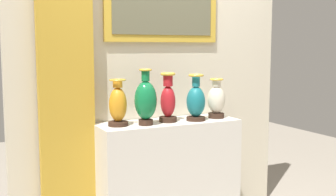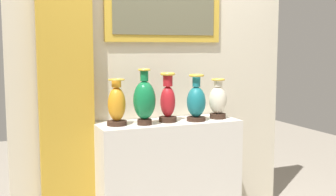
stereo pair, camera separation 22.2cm
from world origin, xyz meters
TOP-DOWN VIEW (x-y plane):
  - display_shelf at (0.00, 0.00)m, footprint 1.17×0.41m
  - back_wall at (0.00, 0.26)m, footprint 2.44×0.14m
  - curtain_gold at (-0.79, 0.14)m, footprint 0.41×0.08m
  - vase_amber at (-0.43, -0.01)m, footprint 0.15×0.15m
  - vase_emerald at (-0.23, -0.07)m, footprint 0.17×0.17m
  - vase_crimson at (-0.01, -0.02)m, footprint 0.14×0.14m
  - vase_teal at (0.22, -0.07)m, footprint 0.15×0.15m
  - vase_ivory at (0.44, -0.03)m, footprint 0.15×0.15m

SIDE VIEW (x-z plane):
  - display_shelf at x=0.00m, z-range 0.00..0.94m
  - vase_ivory at x=0.44m, z-range 0.92..1.26m
  - vase_amber at x=-0.43m, z-range 0.92..1.28m
  - vase_teal at x=0.22m, z-range 0.90..1.29m
  - vase_crimson at x=-0.01m, z-range 0.91..1.31m
  - vase_emerald at x=-0.23m, z-range 0.91..1.35m
  - curtain_gold at x=-0.79m, z-range 0.00..2.38m
  - back_wall at x=0.00m, z-range 0.02..2.86m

